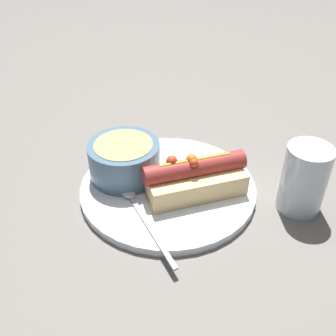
% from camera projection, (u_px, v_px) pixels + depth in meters
% --- Properties ---
extents(ground_plane, '(4.00, 4.00, 0.00)m').
position_uv_depth(ground_plane, '(168.00, 191.00, 0.63)').
color(ground_plane, slate).
extents(dinner_plate, '(0.28, 0.28, 0.01)m').
position_uv_depth(dinner_plate, '(168.00, 188.00, 0.63)').
color(dinner_plate, white).
rests_on(dinner_plate, ground_plane).
extents(hot_dog, '(0.16, 0.14, 0.07)m').
position_uv_depth(hot_dog, '(194.00, 177.00, 0.60)').
color(hot_dog, '#E5C17F').
rests_on(hot_dog, dinner_plate).
extents(soup_bowl, '(0.11, 0.11, 0.06)m').
position_uv_depth(soup_bowl, '(124.00, 158.00, 0.63)').
color(soup_bowl, slate).
rests_on(soup_bowl, dinner_plate).
extents(spoon, '(0.08, 0.17, 0.01)m').
position_uv_depth(spoon, '(137.00, 206.00, 0.58)').
color(spoon, '#B7B7BC').
rests_on(spoon, dinner_plate).
extents(drinking_glass, '(0.07, 0.07, 0.11)m').
position_uv_depth(drinking_glass, '(304.00, 179.00, 0.57)').
color(drinking_glass, silver).
rests_on(drinking_glass, ground_plane).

